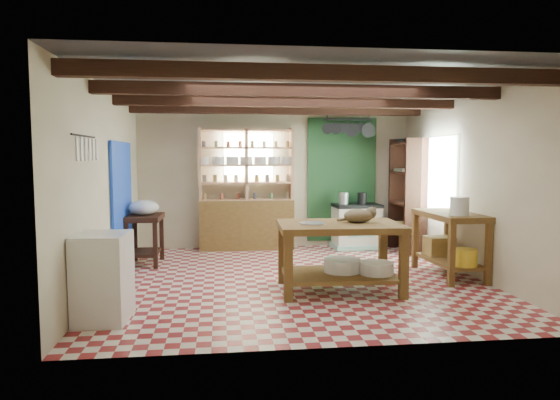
{
  "coord_description": "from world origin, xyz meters",
  "views": [
    {
      "loc": [
        -1.02,
        -6.69,
        1.68
      ],
      "look_at": [
        -0.18,
        0.3,
        1.07
      ],
      "focal_mm": 32.0,
      "sensor_mm": 36.0,
      "label": 1
    }
  ],
  "objects": [
    {
      "name": "white_bucket",
      "position": [
        2.14,
        -0.43,
        1.03
      ],
      "size": [
        0.26,
        0.26,
        0.25
      ],
      "primitive_type": "cylinder",
      "rotation": [
        0.0,
        0.0,
        0.02
      ],
      "color": "white",
      "rests_on": "right_counter"
    },
    {
      "name": "kettle_left",
      "position": [
        1.21,
        2.14,
        0.92
      ],
      "size": [
        0.19,
        0.19,
        0.21
      ],
      "primitive_type": "cylinder",
      "rotation": [
        0.0,
        0.0,
        0.03
      ],
      "color": "#B5B4BC",
      "rests_on": "stove"
    },
    {
      "name": "wall_front",
      "position": [
        0.0,
        -2.5,
        1.3
      ],
      "size": [
        5.0,
        0.04,
        2.6
      ],
      "primitive_type": "cube",
      "color": "beige",
      "rests_on": "floor"
    },
    {
      "name": "white_cabinet",
      "position": [
        -2.22,
        -1.5,
        0.45
      ],
      "size": [
        0.54,
        0.63,
        0.9
      ],
      "primitive_type": "cube",
      "rotation": [
        0.0,
        0.0,
        -0.06
      ],
      "color": "white",
      "rests_on": "floor"
    },
    {
      "name": "basin_large",
      "position": [
        0.51,
        -0.61,
        0.31
      ],
      "size": [
        0.49,
        0.49,
        0.16
      ],
      "primitive_type": "cylinder",
      "rotation": [
        0.0,
        0.0,
        -0.04
      ],
      "color": "white",
      "rests_on": "work_table"
    },
    {
      "name": "wicker_basket",
      "position": [
        2.17,
        0.22,
        0.37
      ],
      "size": [
        0.4,
        0.32,
        0.27
      ],
      "primitive_type": "cube",
      "rotation": [
        0.0,
        0.0,
        0.02
      ],
      "color": "olive",
      "rests_on": "right_counter"
    },
    {
      "name": "wall_back",
      "position": [
        0.0,
        2.5,
        1.3
      ],
      "size": [
        5.0,
        0.04,
        2.6
      ],
      "primitive_type": "cube",
      "color": "beige",
      "rests_on": "floor"
    },
    {
      "name": "basin_small",
      "position": [
        0.9,
        -0.78,
        0.3
      ],
      "size": [
        0.44,
        0.44,
        0.15
      ],
      "primitive_type": "cylinder",
      "rotation": [
        0.0,
        0.0,
        -0.04
      ],
      "color": "white",
      "rests_on": "work_table"
    },
    {
      "name": "wall_right",
      "position": [
        2.5,
        0.0,
        1.3
      ],
      "size": [
        0.04,
        5.0,
        2.6
      ],
      "primitive_type": "cube",
      "color": "beige",
      "rests_on": "floor"
    },
    {
      "name": "prep_table",
      "position": [
        -2.2,
        1.21,
        0.39
      ],
      "size": [
        0.55,
        0.78,
        0.78
      ],
      "primitive_type": "cube",
      "rotation": [
        0.0,
        0.0,
        -0.03
      ],
      "color": "#351C12",
      "rests_on": "floor"
    },
    {
      "name": "floor",
      "position": [
        0.0,
        0.0,
        -0.01
      ],
      "size": [
        5.0,
        5.0,
        0.02
      ],
      "primitive_type": "cube",
      "color": "maroon",
      "rests_on": "ground"
    },
    {
      "name": "blue_wall_patch",
      "position": [
        -2.47,
        0.9,
        1.1
      ],
      "size": [
        0.04,
        1.4,
        1.6
      ],
      "primitive_type": "cube",
      "color": "blue",
      "rests_on": "wall_left"
    },
    {
      "name": "pot_rack",
      "position": [
        1.25,
        2.05,
        2.18
      ],
      "size": [
        0.86,
        0.12,
        0.36
      ],
      "primitive_type": "cube",
      "color": "black",
      "rests_on": "ceiling"
    },
    {
      "name": "tall_rack",
      "position": [
        2.28,
        1.8,
        1.0
      ],
      "size": [
        0.4,
        0.86,
        2.0
      ],
      "primitive_type": "cube",
      "color": "#351C12",
      "rests_on": "floor"
    },
    {
      "name": "yellow_tub",
      "position": [
        2.19,
        -0.52,
        0.35
      ],
      "size": [
        0.32,
        0.32,
        0.23
      ],
      "primitive_type": "cylinder",
      "rotation": [
        0.0,
        0.0,
        0.02
      ],
      "color": "gold",
      "rests_on": "right_counter"
    },
    {
      "name": "utensil_rail",
      "position": [
        -2.44,
        -1.2,
        1.78
      ],
      "size": [
        0.06,
        0.9,
        0.28
      ],
      "primitive_type": "cube",
      "color": "black",
      "rests_on": "wall_left"
    },
    {
      "name": "right_counter",
      "position": [
        2.18,
        -0.07,
        0.45
      ],
      "size": [
        0.66,
        1.27,
        0.9
      ],
      "primitive_type": "cube",
      "rotation": [
        0.0,
        0.0,
        0.02
      ],
      "color": "brown",
      "rests_on": "floor"
    },
    {
      "name": "ceiling",
      "position": [
        0.0,
        0.0,
        2.6
      ],
      "size": [
        5.0,
        5.0,
        0.02
      ],
      "primitive_type": "cube",
      "color": "#414246",
      "rests_on": "wall_back"
    },
    {
      "name": "steel_tray",
      "position": [
        0.1,
        -0.69,
        0.86
      ],
      "size": [
        0.32,
        0.32,
        0.02
      ],
      "primitive_type": "cylinder",
      "rotation": [
        0.0,
        0.0,
        -0.04
      ],
      "color": "#B5B4BC",
      "rests_on": "work_table"
    },
    {
      "name": "enamel_bowl",
      "position": [
        -2.2,
        1.21,
        0.89
      ],
      "size": [
        0.48,
        0.48,
        0.23
      ],
      "primitive_type": "ellipsoid",
      "rotation": [
        0.0,
        0.0,
        -0.03
      ],
      "color": "white",
      "rests_on": "prep_table"
    },
    {
      "name": "shelving_unit",
      "position": [
        -0.55,
        2.31,
        1.1
      ],
      "size": [
        1.7,
        0.34,
        2.2
      ],
      "primitive_type": "cube",
      "color": "tan",
      "rests_on": "floor"
    },
    {
      "name": "ceiling_beams",
      "position": [
        0.0,
        0.0,
        2.48
      ],
      "size": [
        5.0,
        3.8,
        0.15
      ],
      "primitive_type": "cube",
      "color": "#351C12",
      "rests_on": "ceiling"
    },
    {
      "name": "window_back",
      "position": [
        -0.5,
        2.48,
        1.7
      ],
      "size": [
        0.9,
        0.02,
        0.8
      ],
      "primitive_type": "cube",
      "color": "silver",
      "rests_on": "wall_back"
    },
    {
      "name": "work_table",
      "position": [
        0.45,
        -0.66,
        0.43
      ],
      "size": [
        1.55,
        1.06,
        0.86
      ],
      "primitive_type": "cube",
      "rotation": [
        0.0,
        0.0,
        -0.04
      ],
      "color": "brown",
      "rests_on": "floor"
    },
    {
      "name": "stove",
      "position": [
        1.46,
        2.15,
        0.41
      ],
      "size": [
        0.86,
        0.59,
        0.82
      ],
      "primitive_type": "cube",
      "rotation": [
        0.0,
        0.0,
        0.03
      ],
      "color": "silver",
      "rests_on": "floor"
    },
    {
      "name": "green_wall_patch",
      "position": [
        1.25,
        2.47,
        1.25
      ],
      "size": [
        1.3,
        0.04,
        2.3
      ],
      "primitive_type": "cube",
      "color": "#1D4824",
      "rests_on": "wall_back"
    },
    {
      "name": "cat",
      "position": [
        0.71,
        -0.62,
        0.94
      ],
      "size": [
        0.41,
        0.33,
        0.17
      ],
      "primitive_type": "ellipsoid",
      "rotation": [
        0.0,
        0.0,
        0.14
      ],
      "color": "olive",
      "rests_on": "work_table"
    },
    {
      "name": "kettle_right",
      "position": [
        1.56,
        2.15,
        0.92
      ],
      "size": [
        0.17,
        0.17,
        0.21
      ],
      "primitive_type": "cylinder",
      "rotation": [
        0.0,
        0.0,
        0.03
      ],
      "color": "black",
      "rests_on": "stove"
    },
    {
      "name": "wall_left",
      "position": [
        -2.5,
        0.0,
        1.3
      ],
      "size": [
        0.04,
        5.0,
        2.6
      ],
      "primitive_type": "cube",
      "color": "beige",
      "rests_on": "floor"
    },
    {
      "name": "window_right",
      "position": [
        2.48,
        1.0,
        1.4
      ],
      "size": [
        0.02,
        1.3,
        1.2
      ],
      "primitive_type": "cube",
      "color": "silver",
      "rests_on": "wall_right"
    }
  ]
}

